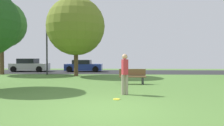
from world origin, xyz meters
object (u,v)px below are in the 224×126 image
object	(u,v)px
birch_tree_lone	(1,24)
parked_car_blue	(83,66)
person_catcher	(125,72)
frisbee_disc	(117,99)
street_lamp_post	(47,50)
oak_tree_left	(76,26)
parked_car_silver	(30,66)
park_bench	(132,76)

from	to	relation	value
birch_tree_lone	parked_car_blue	bearing A→B (deg)	29.76
person_catcher	frisbee_disc	distance (m)	1.47
parked_car_blue	street_lamp_post	distance (m)	5.12
parked_car_blue	person_catcher	bearing A→B (deg)	-72.51
oak_tree_left	parked_car_silver	distance (m)	8.96
birch_tree_lone	park_bench	bearing A→B (deg)	-28.06
parked_car_blue	park_bench	xyz separation A→B (m)	(4.86, -10.27, -0.15)
frisbee_disc	oak_tree_left	bearing A→B (deg)	111.09
street_lamp_post	person_catcher	bearing A→B (deg)	-54.23
person_catcher	parked_car_silver	xyz separation A→B (m)	(-10.39, 13.62, -0.31)
person_catcher	park_bench	world-z (taller)	person_catcher
frisbee_disc	birch_tree_lone	bearing A→B (deg)	135.36
birch_tree_lone	frisbee_disc	distance (m)	16.08
park_bench	parked_car_blue	bearing A→B (deg)	-64.67
parked_car_blue	oak_tree_left	bearing A→B (deg)	-86.39
birch_tree_lone	park_bench	distance (m)	14.04
oak_tree_left	park_bench	xyz separation A→B (m)	(4.53, -4.99, -3.76)
frisbee_disc	street_lamp_post	distance (m)	12.78
person_catcher	street_lamp_post	distance (m)	11.96
birch_tree_lone	person_catcher	distance (m)	15.37
oak_tree_left	park_bench	world-z (taller)	oak_tree_left
birch_tree_lone	frisbee_disc	xyz separation A→B (m)	(10.95, -10.81, -4.69)
oak_tree_left	parked_car_silver	size ratio (longest dim) A/B	1.67
oak_tree_left	parked_car_blue	xyz separation A→B (m)	(-0.33, 5.28, -3.61)
birch_tree_lone	street_lamp_post	distance (m)	4.97
frisbee_disc	park_bench	bearing A→B (deg)	79.22
person_catcher	park_bench	size ratio (longest dim) A/B	1.10
oak_tree_left	frisbee_disc	size ratio (longest dim) A/B	24.81
person_catcher	oak_tree_left	bearing A→B (deg)	-170.32
oak_tree_left	park_bench	size ratio (longest dim) A/B	4.19
person_catcher	park_bench	distance (m)	3.55
person_catcher	street_lamp_post	bearing A→B (deg)	-159.85
person_catcher	frisbee_disc	size ratio (longest dim) A/B	6.52
oak_tree_left	person_catcher	xyz separation A→B (m)	(4.00, -8.45, -3.24)
oak_tree_left	street_lamp_post	world-z (taller)	oak_tree_left
birch_tree_lone	person_catcher	bearing A→B (deg)	-40.88
parked_car_silver	oak_tree_left	bearing A→B (deg)	-38.90
person_catcher	parked_car_blue	bearing A→B (deg)	-178.13
frisbee_disc	park_bench	size ratio (longest dim) A/B	0.17
frisbee_disc	parked_car_blue	xyz separation A→B (m)	(-4.00, 14.79, 0.60)
frisbee_disc	parked_car_blue	distance (m)	15.33
birch_tree_lone	park_bench	size ratio (longest dim) A/B	4.36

